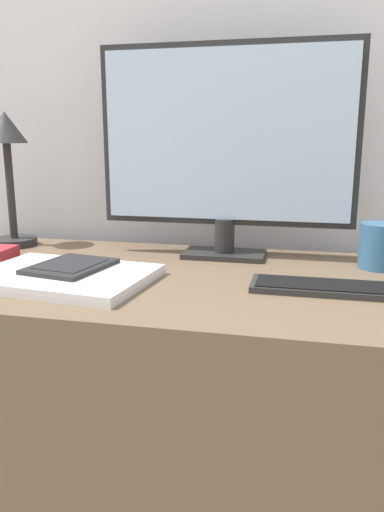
{
  "coord_description": "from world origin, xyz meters",
  "views": [
    {
      "loc": [
        0.18,
        -0.77,
        0.99
      ],
      "look_at": [
        -0.03,
        0.13,
        0.77
      ],
      "focal_mm": 35.0,
      "sensor_mm": 36.0,
      "label": 1
    }
  ],
  "objects_px": {
    "monitor": "(226,144)",
    "coffee_mug": "(380,246)",
    "keyboard": "(329,287)",
    "ereader": "(71,266)",
    "desk_lamp": "(8,157)",
    "laptop": "(63,277)"
  },
  "relations": [
    {
      "from": "monitor",
      "to": "keyboard",
      "type": "xyz_separation_m",
      "value": [
        0.24,
        -0.23,
        -0.26
      ]
    },
    {
      "from": "laptop",
      "to": "coffee_mug",
      "type": "height_order",
      "value": "coffee_mug"
    },
    {
      "from": "keyboard",
      "to": "laptop",
      "type": "bearing_deg",
      "value": -174.07
    },
    {
      "from": "monitor",
      "to": "coffee_mug",
      "type": "relative_size",
      "value": 4.88
    },
    {
      "from": "monitor",
      "to": "keyboard",
      "type": "distance_m",
      "value": 0.42
    },
    {
      "from": "monitor",
      "to": "desk_lamp",
      "type": "relative_size",
      "value": 1.73
    },
    {
      "from": "ereader",
      "to": "coffee_mug",
      "type": "xyz_separation_m",
      "value": [
        0.62,
        0.23,
        0.02
      ]
    },
    {
      "from": "ereader",
      "to": "monitor",
      "type": "bearing_deg",
      "value": 43.56
    },
    {
      "from": "ereader",
      "to": "coffee_mug",
      "type": "relative_size",
      "value": 1.53
    },
    {
      "from": "desk_lamp",
      "to": "coffee_mug",
      "type": "distance_m",
      "value": 0.94
    },
    {
      "from": "ereader",
      "to": "coffee_mug",
      "type": "height_order",
      "value": "coffee_mug"
    },
    {
      "from": "monitor",
      "to": "ereader",
      "type": "height_order",
      "value": "monitor"
    },
    {
      "from": "monitor",
      "to": "ereader",
      "type": "distance_m",
      "value": 0.45
    },
    {
      "from": "monitor",
      "to": "coffee_mug",
      "type": "xyz_separation_m",
      "value": [
        0.35,
        -0.04,
        -0.22
      ]
    },
    {
      "from": "monitor",
      "to": "keyboard",
      "type": "relative_size",
      "value": 2.07
    },
    {
      "from": "keyboard",
      "to": "coffee_mug",
      "type": "height_order",
      "value": "coffee_mug"
    },
    {
      "from": "monitor",
      "to": "coffee_mug",
      "type": "distance_m",
      "value": 0.41
    },
    {
      "from": "keyboard",
      "to": "desk_lamp",
      "type": "distance_m",
      "value": 0.87
    },
    {
      "from": "keyboard",
      "to": "ereader",
      "type": "distance_m",
      "value": 0.51
    },
    {
      "from": "keyboard",
      "to": "coffee_mug",
      "type": "xyz_separation_m",
      "value": [
        0.11,
        0.2,
        0.04
      ]
    },
    {
      "from": "monitor",
      "to": "desk_lamp",
      "type": "xyz_separation_m",
      "value": [
        -0.57,
        0.0,
        -0.03
      ]
    },
    {
      "from": "desk_lamp",
      "to": "coffee_mug",
      "type": "height_order",
      "value": "desk_lamp"
    }
  ]
}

